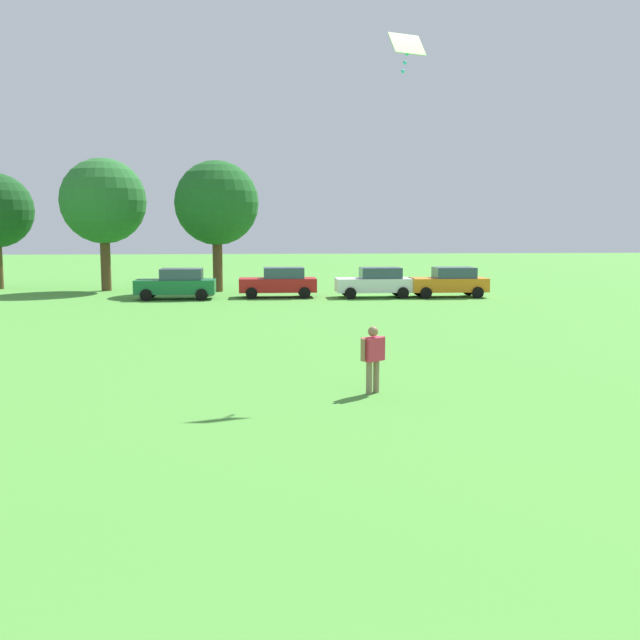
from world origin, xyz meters
The scene contains 9 objects.
ground_plane centered at (0.00, 30.00, 0.00)m, with size 160.00×160.00×0.00m, color #4C9338.
adult_bystander centered at (2.41, 15.52, 0.94)m, with size 0.64×0.54×1.59m.
kite centered at (3.67, 18.26, 8.52)m, with size 1.02×0.72×1.04m.
parked_car_green_0 centered at (-4.62, 38.93, 0.86)m, with size 4.30×2.02×1.68m.
parked_car_red_1 centered at (0.98, 39.57, 0.86)m, with size 4.30×2.02×1.68m.
parked_car_white_2 centered at (6.38, 39.05, 0.86)m, with size 4.30×2.02×1.68m.
parked_car_orange_3 centered at (10.56, 38.92, 0.86)m, with size 4.30×2.02×1.68m.
tree_center centered at (-9.61, 44.89, 5.50)m, with size 5.22×5.22×8.14m.
tree_far_right centered at (-2.66, 43.67, 5.36)m, with size 5.09×5.09×7.94m.
Camera 1 is at (-0.27, -0.93, 3.84)m, focal length 40.52 mm.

